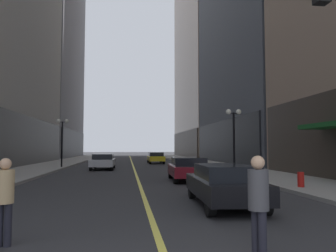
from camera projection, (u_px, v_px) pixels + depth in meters
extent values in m
plane|color=#2D2D30|center=(132.00, 164.00, 37.62)|extent=(200.00, 200.00, 0.00)
cube|color=gray|center=(58.00, 164.00, 36.60)|extent=(4.50, 78.00, 0.15)
cube|color=gray|center=(202.00, 163.00, 38.66)|extent=(4.50, 78.00, 0.15)
cube|color=#E5D64C|center=(132.00, 164.00, 37.62)|extent=(0.16, 70.00, 0.01)
cube|color=#3A3935|center=(36.00, 142.00, 35.97)|extent=(0.50, 22.80, 5.00)
cube|color=#2C2C2E|center=(73.00, 144.00, 61.22)|extent=(0.50, 24.70, 5.00)
cube|color=black|center=(223.00, 142.00, 38.62)|extent=(0.50, 22.80, 5.00)
cube|color=gray|center=(214.00, 12.00, 66.39)|extent=(12.36, 26.00, 58.69)
cube|color=#332A23|center=(185.00, 144.00, 63.86)|extent=(0.50, 24.70, 5.00)
cube|color=black|center=(223.00, 187.00, 10.50)|extent=(1.98, 4.63, 0.55)
cube|color=black|center=(225.00, 173.00, 10.30)|extent=(1.67, 2.62, 0.50)
cylinder|color=black|center=(192.00, 190.00, 12.00)|extent=(0.25, 0.65, 0.64)
cylinder|color=black|center=(233.00, 189.00, 12.13)|extent=(0.25, 0.65, 0.64)
cylinder|color=black|center=(210.00, 205.00, 8.83)|extent=(0.25, 0.65, 0.64)
cylinder|color=black|center=(266.00, 204.00, 8.96)|extent=(0.25, 0.65, 0.64)
cube|color=maroon|center=(188.00, 170.00, 18.34)|extent=(2.12, 4.35, 0.55)
cube|color=black|center=(188.00, 162.00, 18.16)|extent=(1.80, 2.46, 0.50)
cylinder|color=black|center=(170.00, 173.00, 19.74)|extent=(0.25, 0.65, 0.64)
cylinder|color=black|center=(198.00, 173.00, 19.88)|extent=(0.25, 0.65, 0.64)
cylinder|color=black|center=(176.00, 178.00, 16.77)|extent=(0.25, 0.65, 0.64)
cylinder|color=black|center=(208.00, 177.00, 16.91)|extent=(0.25, 0.65, 0.64)
cube|color=#B7B7BC|center=(103.00, 162.00, 27.93)|extent=(1.98, 4.38, 0.55)
cube|color=black|center=(103.00, 157.00, 28.18)|extent=(1.72, 2.46, 0.50)
cylinder|color=black|center=(112.00, 167.00, 26.50)|extent=(0.23, 0.64, 0.64)
cylinder|color=black|center=(91.00, 167.00, 26.32)|extent=(0.23, 0.64, 0.64)
cylinder|color=black|center=(114.00, 165.00, 29.51)|extent=(0.23, 0.64, 0.64)
cylinder|color=black|center=(95.00, 165.00, 29.34)|extent=(0.23, 0.64, 0.64)
cube|color=yellow|center=(156.00, 158.00, 38.54)|extent=(1.81, 4.41, 0.55)
cube|color=black|center=(156.00, 154.00, 38.36)|extent=(1.59, 2.47, 0.50)
cylinder|color=black|center=(148.00, 160.00, 39.94)|extent=(0.22, 0.64, 0.64)
cylinder|color=black|center=(161.00, 160.00, 40.15)|extent=(0.22, 0.64, 0.64)
cylinder|color=black|center=(150.00, 161.00, 36.90)|extent=(0.22, 0.64, 0.64)
cylinder|color=black|center=(164.00, 161.00, 37.11)|extent=(0.22, 0.64, 0.64)
cylinder|color=black|center=(8.00, 225.00, 6.18)|extent=(0.14, 0.14, 0.81)
cylinder|color=tan|center=(5.00, 186.00, 6.23)|extent=(0.36, 0.36, 0.64)
sphere|color=tan|center=(6.00, 164.00, 6.26)|extent=(0.22, 0.22, 0.22)
cylinder|color=black|center=(263.00, 238.00, 5.25)|extent=(0.14, 0.14, 0.84)
cylinder|color=black|center=(256.00, 235.00, 5.40)|extent=(0.14, 0.14, 0.84)
cylinder|color=#3F3F44|center=(258.00, 190.00, 5.38)|extent=(0.43, 0.43, 0.66)
sphere|color=tan|center=(258.00, 162.00, 5.41)|extent=(0.23, 0.23, 0.23)
cylinder|color=black|center=(62.00, 145.00, 29.15)|extent=(0.14, 0.14, 4.20)
cylinder|color=black|center=(62.00, 122.00, 29.29)|extent=(0.80, 0.06, 0.06)
sphere|color=white|center=(58.00, 121.00, 29.25)|extent=(0.36, 0.36, 0.36)
sphere|color=white|center=(67.00, 121.00, 29.34)|extent=(0.36, 0.36, 0.36)
cylinder|color=black|center=(234.00, 144.00, 21.67)|extent=(0.14, 0.14, 4.20)
cylinder|color=black|center=(234.00, 113.00, 21.80)|extent=(0.80, 0.06, 0.06)
sphere|color=white|center=(228.00, 112.00, 21.76)|extent=(0.36, 0.36, 0.36)
sphere|color=white|center=(239.00, 112.00, 21.85)|extent=(0.36, 0.36, 0.36)
cylinder|color=red|center=(301.00, 181.00, 14.26)|extent=(0.28, 0.28, 0.80)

